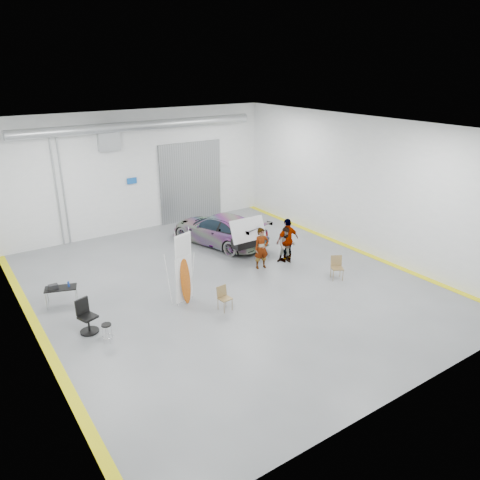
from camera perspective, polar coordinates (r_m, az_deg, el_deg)
ground at (r=18.26m, az=-1.57°, el=-5.42°), size 16.00×16.00×0.00m
room_shell at (r=18.84m, az=-4.76°, el=8.51°), size 14.02×16.18×6.01m
sedan_car at (r=22.06m, az=-2.57°, el=1.33°), size 3.38×5.36×1.44m
person_a at (r=19.36m, az=2.64°, el=-1.01°), size 0.71×0.53×1.76m
person_b at (r=20.00m, az=5.68°, el=-0.61°), size 0.98×0.96×1.60m
person_c at (r=20.09m, az=5.80°, el=-0.01°), size 1.12×0.47×1.93m
surfboard_display at (r=16.51m, az=-6.97°, el=-4.21°), size 0.76×0.38×2.79m
folding_chair_near at (r=16.37m, az=-1.86°, el=-7.66°), size 0.45×0.46×0.86m
folding_chair_far at (r=18.95m, az=11.70°, el=-3.88°), size 0.60×0.65×0.94m
shop_stool at (r=15.15m, az=-15.88°, el=-10.87°), size 0.32×0.32×0.63m
work_table at (r=17.65m, az=-21.23°, el=-5.48°), size 1.19×0.85×0.87m
office_chair at (r=15.78m, az=-18.11°, el=-9.01°), size 0.63×0.66×1.12m
trunk_lid at (r=20.04m, az=0.77°, el=1.57°), size 1.69×1.02×0.04m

